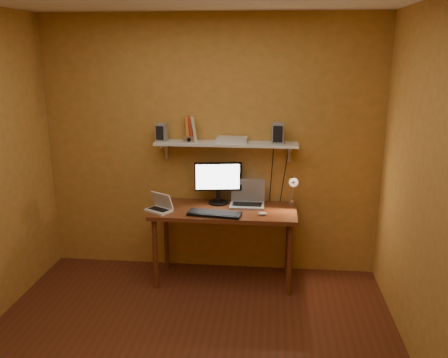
# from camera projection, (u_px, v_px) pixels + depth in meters

# --- Properties ---
(room) EXTENTS (3.44, 3.24, 2.64)m
(room) POSITION_uv_depth(u_px,v_px,m) (181.00, 193.00, 3.25)
(room) COLOR #582516
(room) RESTS_ON ground
(desk) EXTENTS (1.40, 0.60, 0.75)m
(desk) POSITION_uv_depth(u_px,v_px,m) (224.00, 217.00, 4.63)
(desk) COLOR brown
(desk) RESTS_ON ground
(wall_shelf) EXTENTS (1.40, 0.25, 0.21)m
(wall_shelf) POSITION_uv_depth(u_px,v_px,m) (226.00, 144.00, 4.63)
(wall_shelf) COLOR silver
(wall_shelf) RESTS_ON room
(monitor) EXTENTS (0.47, 0.23, 0.42)m
(monitor) POSITION_uv_depth(u_px,v_px,m) (218.00, 181.00, 4.72)
(monitor) COLOR black
(monitor) RESTS_ON desk
(laptop) EXTENTS (0.34, 0.25, 0.26)m
(laptop) POSITION_uv_depth(u_px,v_px,m) (247.00, 198.00, 4.72)
(laptop) COLOR gray
(laptop) RESTS_ON desk
(netbook) EXTENTS (0.29, 0.27, 0.18)m
(netbook) POSITION_uv_depth(u_px,v_px,m) (160.00, 206.00, 4.55)
(netbook) COLOR silver
(netbook) RESTS_ON desk
(keyboard) EXTENTS (0.52, 0.23, 0.03)m
(keyboard) POSITION_uv_depth(u_px,v_px,m) (214.00, 214.00, 4.44)
(keyboard) COLOR black
(keyboard) RESTS_ON desk
(mouse) EXTENTS (0.09, 0.07, 0.03)m
(mouse) POSITION_uv_depth(u_px,v_px,m) (263.00, 214.00, 4.44)
(mouse) COLOR silver
(mouse) RESTS_ON desk
(desk_lamp) EXTENTS (0.09, 0.23, 0.38)m
(desk_lamp) POSITION_uv_depth(u_px,v_px,m) (293.00, 187.00, 4.61)
(desk_lamp) COLOR silver
(desk_lamp) RESTS_ON desk
(speaker_left) EXTENTS (0.11, 0.11, 0.18)m
(speaker_left) POSITION_uv_depth(u_px,v_px,m) (162.00, 132.00, 4.67)
(speaker_left) COLOR gray
(speaker_left) RESTS_ON wall_shelf
(speaker_right) EXTENTS (0.12, 0.12, 0.20)m
(speaker_right) POSITION_uv_depth(u_px,v_px,m) (278.00, 133.00, 4.54)
(speaker_right) COLOR gray
(speaker_right) RESTS_ON wall_shelf
(books) EXTENTS (0.16, 0.17, 0.24)m
(books) POSITION_uv_depth(u_px,v_px,m) (190.00, 129.00, 4.64)
(books) COLOR orange
(books) RESTS_ON wall_shelf
(shelf_camera) EXTENTS (0.11, 0.05, 0.06)m
(shelf_camera) POSITION_uv_depth(u_px,v_px,m) (189.00, 139.00, 4.60)
(shelf_camera) COLOR silver
(shelf_camera) RESTS_ON wall_shelf
(router) EXTENTS (0.30, 0.21, 0.05)m
(router) POSITION_uv_depth(u_px,v_px,m) (232.00, 140.00, 4.63)
(router) COLOR silver
(router) RESTS_ON wall_shelf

